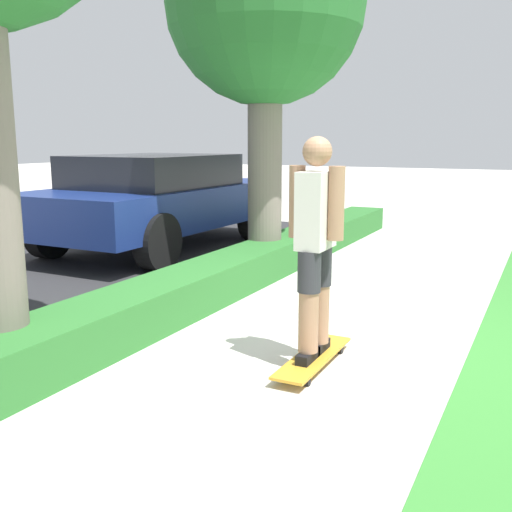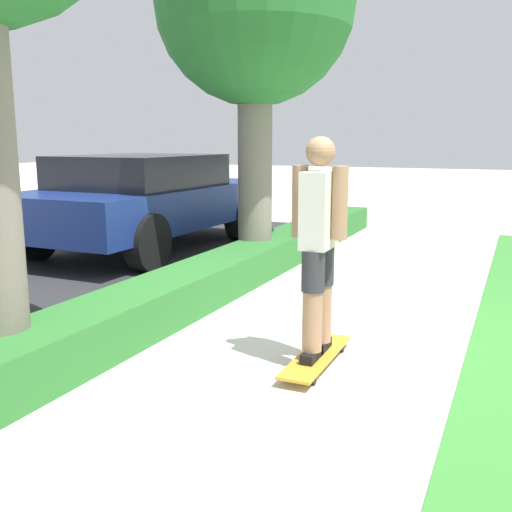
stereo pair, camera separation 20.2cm
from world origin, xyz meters
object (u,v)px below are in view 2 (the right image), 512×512
Objects in this scene: skateboard at (316,357)px; tree_mid at (255,9)px; skater_person at (319,242)px; parked_car_middle at (145,198)px.

tree_mid reaches higher than skateboard.
tree_mid is (2.89, 1.78, 2.22)m from skater_person.
parked_car_middle is (3.43, 3.80, -0.15)m from skater_person.
skateboard is 5.17m from parked_car_middle.
skater_person is 4.05m from tree_mid.
skater_person is at bearing -148.36° from tree_mid.
skateboard is at bearing 0.00° from skater_person.
skater_person is 0.36× the size of parked_car_middle.
skater_person is 0.36× the size of tree_mid.
tree_mid is at bearing 31.64° from skateboard.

